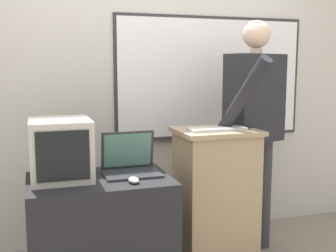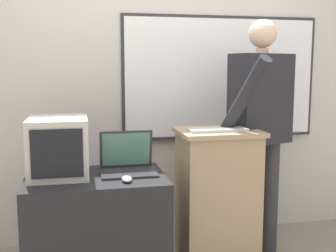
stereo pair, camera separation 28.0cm
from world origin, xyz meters
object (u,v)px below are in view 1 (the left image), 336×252
object	(u,v)px
wireless_keyboard	(217,129)
crt_monitor	(61,149)
computer_mouse_by_laptop	(134,180)
side_desk	(101,237)
lectern_podium	(215,197)
person_presenter	(254,120)
laptop	(130,162)

from	to	relation	value
wireless_keyboard	crt_monitor	world-z (taller)	crt_monitor
computer_mouse_by_laptop	wireless_keyboard	bearing A→B (deg)	23.23
side_desk	wireless_keyboard	xyz separation A→B (m)	(0.82, 0.11, 0.62)
lectern_podium	computer_mouse_by_laptop	xyz separation A→B (m)	(-0.67, -0.33, 0.27)
side_desk	person_presenter	bearing A→B (deg)	13.04
lectern_podium	computer_mouse_by_laptop	bearing A→B (deg)	-153.56
lectern_podium	laptop	distance (m)	0.73
wireless_keyboard	side_desk	bearing A→B (deg)	-172.27
person_presenter	wireless_keyboard	distance (m)	0.42
side_desk	computer_mouse_by_laptop	world-z (taller)	computer_mouse_by_laptop
lectern_podium	crt_monitor	bearing A→B (deg)	-174.47
lectern_podium	person_presenter	bearing A→B (deg)	17.18
crt_monitor	lectern_podium	bearing A→B (deg)	5.53
laptop	wireless_keyboard	bearing A→B (deg)	4.77
person_presenter	wireless_keyboard	xyz separation A→B (m)	(-0.38, -0.17, -0.03)
side_desk	laptop	world-z (taller)	laptop
side_desk	crt_monitor	bearing A→B (deg)	163.52
lectern_podium	computer_mouse_by_laptop	world-z (taller)	lectern_podium
lectern_podium	crt_monitor	world-z (taller)	crt_monitor
person_presenter	side_desk	bearing A→B (deg)	174.44
person_presenter	computer_mouse_by_laptop	world-z (taller)	person_presenter
lectern_podium	person_presenter	world-z (taller)	person_presenter
laptop	crt_monitor	xyz separation A→B (m)	(-0.42, 0.00, 0.11)
side_desk	wireless_keyboard	distance (m)	1.03
side_desk	person_presenter	distance (m)	1.39
lectern_podium	person_presenter	size ratio (longest dim) A/B	0.56
lectern_podium	laptop	xyz separation A→B (m)	(-0.64, -0.11, 0.33)
side_desk	computer_mouse_by_laptop	bearing A→B (deg)	-44.09
laptop	wireless_keyboard	distance (m)	0.64
lectern_podium	side_desk	world-z (taller)	lectern_podium
person_presenter	crt_monitor	size ratio (longest dim) A/B	4.17
lectern_podium	side_desk	xyz separation A→B (m)	(-0.84, -0.17, -0.12)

